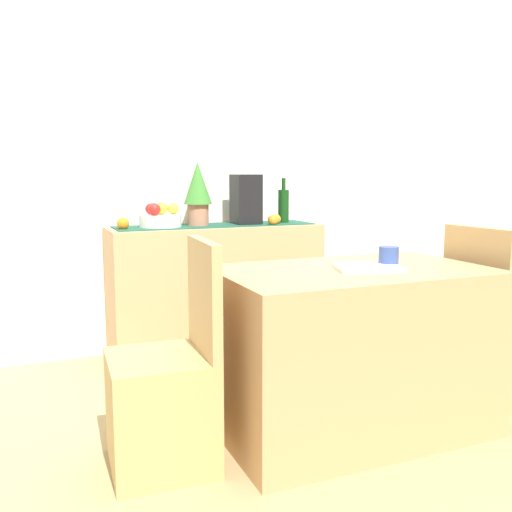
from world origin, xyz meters
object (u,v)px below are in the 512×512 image
at_px(dining_table, 352,350).
at_px(chair_near_window, 165,401).
at_px(wine_bottle, 283,206).
at_px(coffee_cup, 389,257).
at_px(coffee_maker, 246,200).
at_px(open_book, 368,267).
at_px(fruit_bowl, 160,221).
at_px(potted_plant, 198,191).
at_px(sideboard_console, 216,290).
at_px(chair_by_corner, 495,349).

relative_size(dining_table, chair_near_window, 1.32).
distance_m(wine_bottle, chair_near_window, 1.83).
bearing_deg(dining_table, coffee_cup, -7.09).
xyz_separation_m(coffee_maker, chair_near_window, (-0.85, -1.28, -0.72)).
xyz_separation_m(wine_bottle, coffee_cup, (-0.10, -1.30, -0.16)).
xyz_separation_m(wine_bottle, open_book, (-0.22, -1.32, -0.20)).
xyz_separation_m(fruit_bowl, potted_plant, (0.24, -0.00, 0.18)).
bearing_deg(coffee_maker, potted_plant, -180.00).
height_order(wine_bottle, coffee_maker, coffee_maker).
bearing_deg(wine_bottle, coffee_maker, -180.00).
bearing_deg(wine_bottle, dining_table, -101.74).
relative_size(wine_bottle, open_book, 1.06).
bearing_deg(wine_bottle, coffee_cup, -94.28).
xyz_separation_m(potted_plant, chair_near_window, (-0.54, -1.28, -0.78)).
distance_m(sideboard_console, chair_near_window, 1.44).
relative_size(potted_plant, dining_table, 0.34).
height_order(fruit_bowl, chair_near_window, fruit_bowl).
bearing_deg(sideboard_console, coffee_maker, 0.00).
distance_m(open_book, chair_near_window, 1.02).
bearing_deg(coffee_cup, chair_by_corner, 1.63).
xyz_separation_m(sideboard_console, coffee_cup, (0.38, -1.30, 0.37)).
bearing_deg(open_book, sideboard_console, 116.92).
bearing_deg(chair_by_corner, dining_table, 179.91).
height_order(potted_plant, chair_by_corner, potted_plant).
bearing_deg(coffee_cup, potted_plant, 110.62).
bearing_deg(coffee_cup, chair_near_window, 178.88).
distance_m(fruit_bowl, open_book, 1.46).
relative_size(coffee_maker, chair_by_corner, 0.36).
xyz_separation_m(sideboard_console, potted_plant, (-0.11, -0.00, 0.64)).
distance_m(wine_bottle, coffee_cup, 1.31).
xyz_separation_m(dining_table, chair_near_window, (-0.86, -0.00, -0.10)).
relative_size(fruit_bowl, chair_by_corner, 0.28).
bearing_deg(fruit_bowl, dining_table, -66.38).
height_order(sideboard_console, coffee_cup, coffee_cup).
bearing_deg(dining_table, wine_bottle, 78.26).
height_order(sideboard_console, fruit_bowl, fruit_bowl).
xyz_separation_m(fruit_bowl, open_book, (0.60, -1.32, -0.12)).
distance_m(fruit_bowl, dining_table, 1.48).
distance_m(sideboard_console, open_book, 1.39).
bearing_deg(coffee_cup, sideboard_console, 106.10).
distance_m(wine_bottle, coffee_maker, 0.27).
bearing_deg(fruit_bowl, chair_by_corner, -42.14).
height_order(fruit_bowl, dining_table, fruit_bowl).
bearing_deg(chair_near_window, coffee_maker, 56.27).
xyz_separation_m(coffee_cup, chair_near_window, (-1.02, 0.02, -0.52)).
bearing_deg(coffee_maker, open_book, -87.99).
xyz_separation_m(open_book, chair_by_corner, (0.81, 0.04, -0.48)).
relative_size(fruit_bowl, coffee_cup, 2.74).
relative_size(coffee_cup, chair_near_window, 0.10).
bearing_deg(chair_by_corner, wine_bottle, 114.74).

